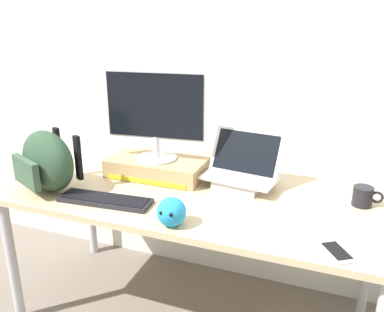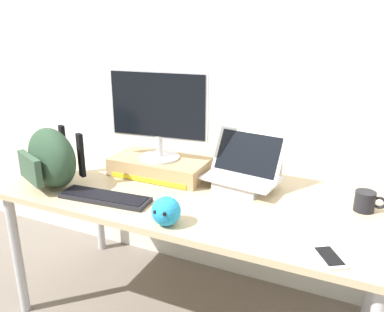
# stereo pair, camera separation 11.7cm
# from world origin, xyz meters

# --- Properties ---
(back_wall) EXTENTS (7.00, 0.10, 2.60)m
(back_wall) POSITION_xyz_m (0.00, 0.50, 1.30)
(back_wall) COLOR silver
(back_wall) RESTS_ON ground
(desk) EXTENTS (1.79, 0.80, 0.71)m
(desk) POSITION_xyz_m (0.00, 0.00, 0.65)
(desk) COLOR tan
(desk) RESTS_ON ground
(toner_box_yellow) EXTENTS (0.50, 0.26, 0.09)m
(toner_box_yellow) POSITION_xyz_m (-0.24, 0.13, 0.76)
(toner_box_yellow) COLOR tan
(toner_box_yellow) RESTS_ON desk
(desktop_monitor) EXTENTS (0.52, 0.21, 0.45)m
(desktop_monitor) POSITION_xyz_m (-0.24, 0.13, 1.05)
(desktop_monitor) COLOR silver
(desktop_monitor) RESTS_ON toner_box_yellow
(open_laptop) EXTENTS (0.38, 0.28, 0.26)m
(open_laptop) POSITION_xyz_m (0.20, 0.15, 0.77)
(open_laptop) COLOR #ADADB2
(open_laptop) RESTS_ON desk
(external_keyboard) EXTENTS (0.43, 0.15, 0.02)m
(external_keyboard) POSITION_xyz_m (-0.32, -0.24, 0.73)
(external_keyboard) COLOR black
(external_keyboard) RESTS_ON desk
(messenger_backpack) EXTENTS (0.41, 0.32, 0.29)m
(messenger_backpack) POSITION_xyz_m (-0.65, -0.21, 0.86)
(messenger_backpack) COLOR #28422D
(messenger_backpack) RESTS_ON desk
(coffee_mug) EXTENTS (0.13, 0.09, 0.09)m
(coffee_mug) POSITION_xyz_m (0.75, 0.13, 0.76)
(coffee_mug) COLOR black
(coffee_mug) RESTS_ON desk
(cell_phone) EXTENTS (0.13, 0.16, 0.01)m
(cell_phone) POSITION_xyz_m (0.66, -0.31, 0.72)
(cell_phone) COLOR silver
(cell_phone) RESTS_ON desk
(plush_toy) EXTENTS (0.12, 0.12, 0.12)m
(plush_toy) POSITION_xyz_m (0.04, -0.33, 0.77)
(plush_toy) COLOR #2393CC
(plush_toy) RESTS_ON desk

